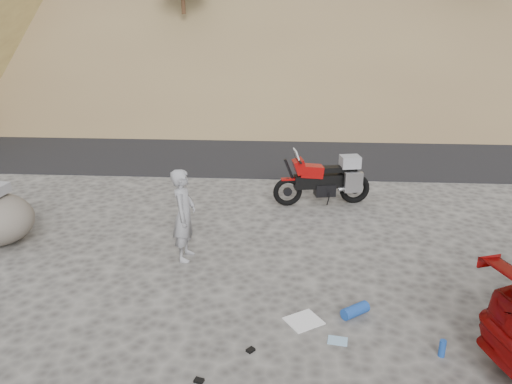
% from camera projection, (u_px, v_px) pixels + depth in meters
% --- Properties ---
extents(ground, '(140.00, 140.00, 0.00)m').
position_uv_depth(ground, '(264.00, 282.00, 8.61)').
color(ground, '#474542').
rests_on(ground, ground).
extents(road, '(120.00, 7.00, 0.05)m').
position_uv_depth(road, '(277.00, 146.00, 17.03)').
color(road, black).
rests_on(road, ground).
extents(motorcycle, '(2.35, 0.94, 1.41)m').
position_uv_depth(motorcycle, '(327.00, 180.00, 11.85)').
color(motorcycle, black).
rests_on(motorcycle, ground).
extents(man, '(0.45, 0.66, 1.76)m').
position_uv_depth(man, '(186.00, 258.00, 9.46)').
color(man, gray).
rests_on(man, ground).
extents(gear_white_cloth, '(0.66, 0.64, 0.02)m').
position_uv_depth(gear_white_cloth, '(304.00, 321.00, 7.53)').
color(gear_white_cloth, white).
rests_on(gear_white_cloth, ground).
extents(gear_blue_mat, '(0.47, 0.42, 0.18)m').
position_uv_depth(gear_blue_mat, '(355.00, 310.00, 7.65)').
color(gear_blue_mat, '#1A459F').
rests_on(gear_blue_mat, ground).
extents(gear_bottle, '(0.11, 0.11, 0.25)m').
position_uv_depth(gear_bottle, '(442.00, 348.00, 6.74)').
color(gear_bottle, '#1A459F').
rests_on(gear_bottle, ground).
extents(gear_funnel, '(0.17, 0.17, 0.17)m').
position_uv_depth(gear_funnel, '(503.00, 328.00, 7.25)').
color(gear_funnel, '#AC130B').
rests_on(gear_funnel, ground).
extents(gear_glove_a, '(0.14, 0.12, 0.03)m').
position_uv_depth(gear_glove_a, '(199.00, 381.00, 6.31)').
color(gear_glove_a, black).
rests_on(gear_glove_a, ground).
extents(gear_glove_b, '(0.14, 0.14, 0.04)m').
position_uv_depth(gear_glove_b, '(251.00, 350.00, 6.88)').
color(gear_glove_b, black).
rests_on(gear_glove_b, ground).
extents(gear_blue_cloth, '(0.31, 0.24, 0.01)m').
position_uv_depth(gear_blue_cloth, '(338.00, 341.00, 7.09)').
color(gear_blue_cloth, '#8BB7D8').
rests_on(gear_blue_cloth, ground).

